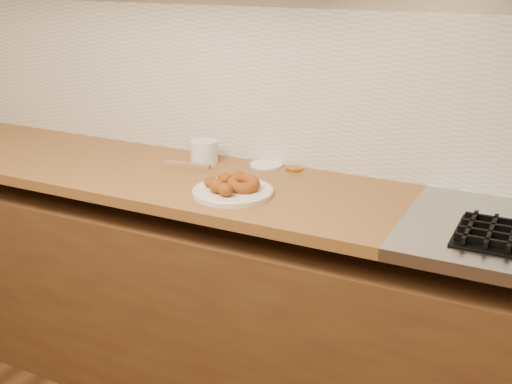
# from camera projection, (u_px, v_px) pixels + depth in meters

# --- Properties ---
(wall_back) EXTENTS (4.00, 0.02, 2.70)m
(wall_back) POSITION_uv_depth(u_px,v_px,m) (304.00, 50.00, 2.38)
(wall_back) COLOR tan
(wall_back) RESTS_ON ground
(base_cabinet) EXTENTS (3.60, 0.60, 0.77)m
(base_cabinet) POSITION_uv_depth(u_px,v_px,m) (266.00, 315.00, 2.45)
(base_cabinet) COLOR #563A1B
(base_cabinet) RESTS_ON floor
(butcher_block) EXTENTS (2.30, 0.62, 0.04)m
(butcher_block) POSITION_uv_depth(u_px,v_px,m) (120.00, 169.00, 2.55)
(butcher_block) COLOR brown
(butcher_block) RESTS_ON base_cabinet
(backsplash) EXTENTS (3.60, 0.02, 0.60)m
(backsplash) POSITION_uv_depth(u_px,v_px,m) (301.00, 90.00, 2.42)
(backsplash) COLOR silver
(backsplash) RESTS_ON wall_back
(donut_plate) EXTENTS (0.28, 0.28, 0.02)m
(donut_plate) POSITION_uv_depth(u_px,v_px,m) (233.00, 192.00, 2.22)
(donut_plate) COLOR silver
(donut_plate) RESTS_ON butcher_block
(ring_donut) EXTENTS (0.17, 0.17, 0.05)m
(ring_donut) POSITION_uv_depth(u_px,v_px,m) (243.00, 184.00, 2.21)
(ring_donut) COLOR brown
(ring_donut) RESTS_ON donut_plate
(fried_dough_chunks) EXTENTS (0.16, 0.21, 0.05)m
(fried_dough_chunks) POSITION_uv_depth(u_px,v_px,m) (223.00, 183.00, 2.22)
(fried_dough_chunks) COLOR brown
(fried_dough_chunks) RESTS_ON donut_plate
(plastic_tub) EXTENTS (0.13, 0.13, 0.09)m
(plastic_tub) POSITION_uv_depth(u_px,v_px,m) (204.00, 152.00, 2.55)
(plastic_tub) COLOR silver
(plastic_tub) RESTS_ON butcher_block
(tub_lid) EXTENTS (0.14, 0.14, 0.01)m
(tub_lid) POSITION_uv_depth(u_px,v_px,m) (266.00, 165.00, 2.53)
(tub_lid) COLOR white
(tub_lid) RESTS_ON butcher_block
(brass_jar_lid) EXTENTS (0.07, 0.07, 0.01)m
(brass_jar_lid) POSITION_uv_depth(u_px,v_px,m) (294.00, 169.00, 2.47)
(brass_jar_lid) COLOR #B18816
(brass_jar_lid) RESTS_ON butcher_block
(wooden_utensil) EXTENTS (0.19, 0.05, 0.02)m
(wooden_utensil) POSITION_uv_depth(u_px,v_px,m) (187.00, 165.00, 2.51)
(wooden_utensil) COLOR #946D4D
(wooden_utensil) RESTS_ON butcher_block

